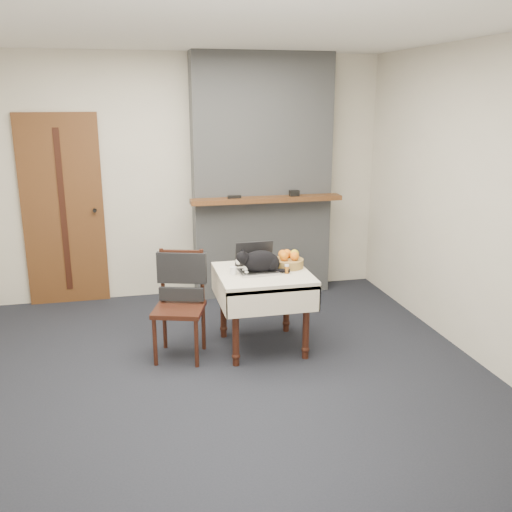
{
  "coord_description": "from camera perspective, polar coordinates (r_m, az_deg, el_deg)",
  "views": [
    {
      "loc": [
        -0.54,
        -4.17,
        2.15
      ],
      "look_at": [
        0.49,
        0.31,
        0.86
      ],
      "focal_mm": 40.0,
      "sensor_mm": 36.0,
      "label": 1
    }
  ],
  "objects": [
    {
      "name": "ground",
      "position": [
        4.72,
        -5.0,
        -11.45
      ],
      "size": [
        4.5,
        4.5,
        0.0
      ],
      "primitive_type": "plane",
      "color": "black",
      "rests_on": "ground"
    },
    {
      "name": "room_shell",
      "position": [
        4.68,
        -6.32,
        10.86
      ],
      "size": [
        4.52,
        4.01,
        2.61
      ],
      "color": "beige",
      "rests_on": "ground"
    },
    {
      "name": "door",
      "position": [
        6.29,
        -18.72,
        4.31
      ],
      "size": [
        0.82,
        0.1,
        2.0
      ],
      "color": "brown",
      "rests_on": "ground"
    },
    {
      "name": "chimney",
      "position": [
        6.25,
        0.58,
        7.83
      ],
      "size": [
        1.62,
        0.48,
        2.6
      ],
      "color": "gray",
      "rests_on": "ground"
    },
    {
      "name": "side_table",
      "position": [
        4.92,
        0.7,
        -2.84
      ],
      "size": [
        0.78,
        0.78,
        0.7
      ],
      "color": "black",
      "rests_on": "ground"
    },
    {
      "name": "laptop",
      "position": [
        4.89,
        0.04,
        -0.83
      ],
      "size": [
        0.34,
        0.3,
        0.25
      ],
      "rotation": [
        0.0,
        0.0,
        0.04
      ],
      "color": "#B7B7BC",
      "rests_on": "side_table"
    },
    {
      "name": "cat",
      "position": [
        4.83,
        0.49,
        -0.59
      ],
      "size": [
        0.47,
        0.2,
        0.22
      ],
      "rotation": [
        0.0,
        0.0,
        0.08
      ],
      "color": "black",
      "rests_on": "side_table"
    },
    {
      "name": "cream_jar",
      "position": [
        4.81,
        -2.28,
        -1.47
      ],
      "size": [
        0.06,
        0.06,
        0.07
      ],
      "primitive_type": "cylinder",
      "color": "white",
      "rests_on": "side_table"
    },
    {
      "name": "pill_bottle",
      "position": [
        4.83,
        3.1,
        -1.29
      ],
      "size": [
        0.04,
        0.04,
        0.08
      ],
      "color": "#9D5513",
      "rests_on": "side_table"
    },
    {
      "name": "fruit_basket",
      "position": [
        5.01,
        3.27,
        -0.46
      ],
      "size": [
        0.26,
        0.26,
        0.15
      ],
      "color": "olive",
      "rests_on": "side_table"
    },
    {
      "name": "desk_clutter",
      "position": [
        4.99,
        3.0,
        -1.2
      ],
      "size": [
        0.1,
        0.09,
        0.01
      ],
      "primitive_type": "cube",
      "rotation": [
        0.0,
        0.0,
        0.72
      ],
      "color": "black",
      "rests_on": "side_table"
    },
    {
      "name": "chair",
      "position": [
        4.86,
        -7.55,
        -3.29
      ],
      "size": [
        0.51,
        0.5,
        0.91
      ],
      "rotation": [
        0.0,
        0.0,
        -0.3
      ],
      "color": "black",
      "rests_on": "ground"
    }
  ]
}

